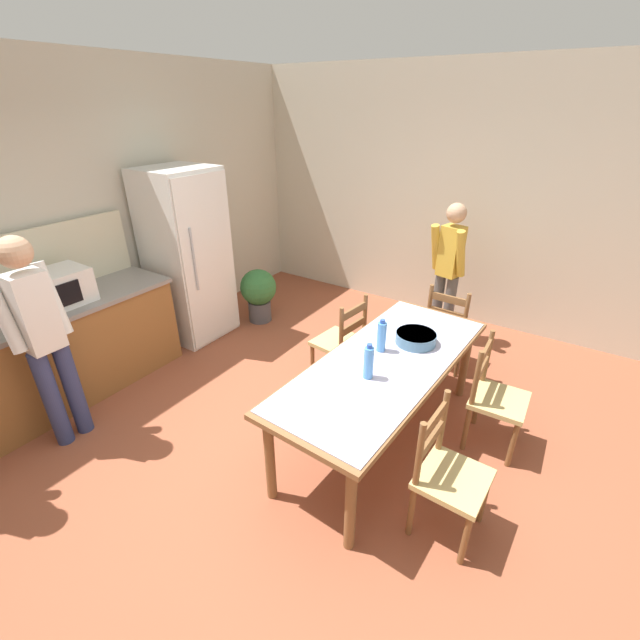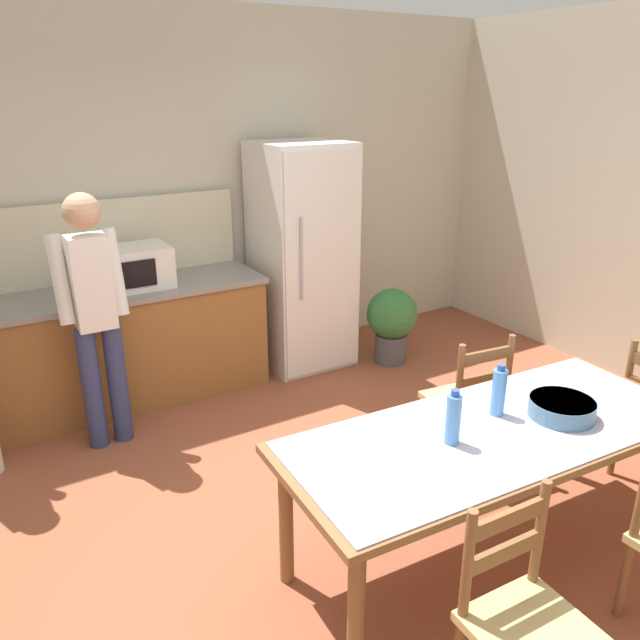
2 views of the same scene
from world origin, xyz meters
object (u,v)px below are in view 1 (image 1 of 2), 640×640
(serving_bowl, at_px, (416,337))
(refrigerator, at_px, (188,257))
(person_by_table, at_px, (448,267))
(potted_plant, at_px, (259,292))
(chair_side_near_right, at_px, (494,397))
(microwave, at_px, (56,288))
(chair_side_far_right, at_px, (341,342))
(chair_side_near_left, at_px, (447,475))
(person_at_counter, at_px, (42,335))
(bottle_near_centre, at_px, (369,362))
(chair_head_end, at_px, (449,328))
(dining_table, at_px, (385,369))
(bottle_off_centre, at_px, (382,336))

(serving_bowl, bearing_deg, refrigerator, 88.37)
(serving_bowl, distance_m, person_by_table, 1.56)
(potted_plant, bearing_deg, refrigerator, 146.26)
(chair_side_near_right, bearing_deg, microwave, 110.43)
(refrigerator, relative_size, microwave, 3.77)
(refrigerator, height_order, chair_side_far_right, refrigerator)
(chair_side_near_left, bearing_deg, person_by_table, 21.84)
(person_at_counter, height_order, person_by_table, person_at_counter)
(person_at_counter, relative_size, potted_plant, 2.55)
(chair_side_far_right, bearing_deg, chair_side_near_right, 93.63)
(chair_side_near_left, distance_m, chair_side_far_right, 1.72)
(refrigerator, xyz_separation_m, potted_plant, (0.64, -0.43, -0.56))
(bottle_near_centre, distance_m, chair_head_end, 1.68)
(serving_bowl, bearing_deg, potted_plant, 72.58)
(chair_head_end, height_order, chair_side_far_right, same)
(dining_table, height_order, chair_side_near_left, chair_side_near_left)
(refrigerator, bearing_deg, person_at_counter, -164.55)
(chair_side_near_right, bearing_deg, potted_plant, 75.70)
(refrigerator, xyz_separation_m, dining_table, (-0.44, -2.64, -0.27))
(chair_side_far_right, xyz_separation_m, potted_plant, (0.57, 1.52, -0.06))
(person_at_counter, bearing_deg, dining_table, -147.48)
(dining_table, height_order, chair_head_end, chair_head_end)
(microwave, relative_size, chair_side_near_left, 0.55)
(serving_bowl, height_order, chair_head_end, chair_head_end)
(chair_head_end, bearing_deg, chair_side_far_right, 50.09)
(chair_side_near_right, height_order, person_at_counter, person_at_counter)
(person_at_counter, bearing_deg, bottle_off_centre, -144.11)
(bottle_off_centre, distance_m, person_at_counter, 2.52)
(chair_side_near_right, height_order, chair_head_end, same)
(microwave, relative_size, chair_head_end, 0.55)
(bottle_off_centre, relative_size, person_at_counter, 0.16)
(bottle_near_centre, distance_m, chair_side_far_right, 1.12)
(microwave, relative_size, bottle_near_centre, 1.85)
(refrigerator, xyz_separation_m, chair_side_far_right, (0.07, -1.95, -0.50))
(serving_bowl, xyz_separation_m, potted_plant, (0.72, 2.29, -0.42))
(chair_side_near_right, bearing_deg, person_by_table, 30.01)
(bottle_near_centre, bearing_deg, chair_side_far_right, 40.81)
(potted_plant, bearing_deg, chair_side_near_right, -102.47)
(microwave, distance_m, serving_bowl, 3.05)
(microwave, height_order, person_by_table, person_by_table)
(bottle_off_centre, xyz_separation_m, person_at_counter, (-1.48, 2.04, 0.08))
(potted_plant, bearing_deg, serving_bowl, -107.42)
(bottle_off_centre, xyz_separation_m, chair_side_near_left, (-0.63, -0.79, -0.43))
(person_at_counter, bearing_deg, microwave, -38.24)
(serving_bowl, relative_size, chair_side_far_right, 0.35)
(serving_bowl, bearing_deg, bottle_off_centre, 144.46)
(person_by_table, bearing_deg, dining_table, 19.76)
(dining_table, distance_m, bottle_near_centre, 0.33)
(bottle_off_centre, height_order, potted_plant, bottle_off_centre)
(chair_side_near_right, relative_size, chair_side_far_right, 1.00)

